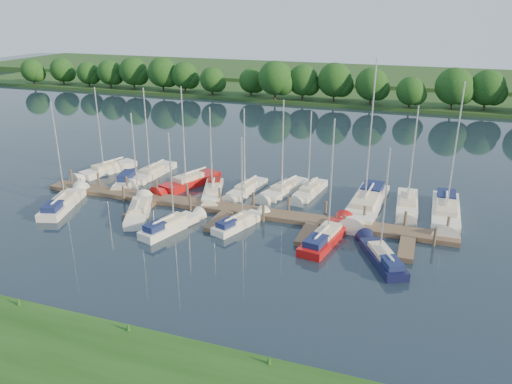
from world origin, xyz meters
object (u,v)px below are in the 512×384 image
(sailboat_n_0, at_px, (106,171))
(dock, at_px, (228,212))
(motorboat, at_px, (126,181))
(sailboat_s_2, at_px, (171,227))
(sailboat_n_5, at_px, (246,190))

(sailboat_n_0, bearing_deg, dock, 179.07)
(motorboat, distance_m, sailboat_s_2, 13.23)
(sailboat_n_0, relative_size, sailboat_s_2, 1.15)
(sailboat_n_0, xyz_separation_m, motorboat, (4.40, -2.56, 0.06))
(sailboat_s_2, bearing_deg, dock, 73.36)
(sailboat_n_0, bearing_deg, sailboat_n_5, -163.52)
(dock, height_order, sailboat_n_0, sailboat_n_0)
(dock, xyz_separation_m, sailboat_n_0, (-17.72, 6.27, 0.08))
(sailboat_s_2, bearing_deg, sailboat_n_0, 159.31)
(motorboat, xyz_separation_m, sailboat_n_5, (12.94, 1.92, -0.06))
(dock, relative_size, motorboat, 7.13)
(sailboat_n_5, bearing_deg, sailboat_n_0, 6.00)
(sailboat_n_0, relative_size, sailboat_n_5, 1.12)
(motorboat, relative_size, sailboat_s_2, 0.63)
(sailboat_n_0, xyz_separation_m, sailboat_n_5, (17.33, -0.63, -0.01))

